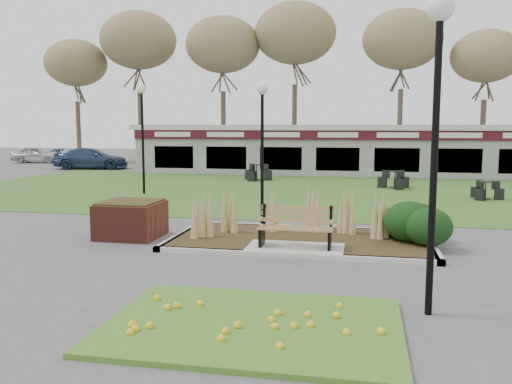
% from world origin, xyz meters
% --- Properties ---
extents(ground, '(100.00, 100.00, 0.00)m').
position_xyz_m(ground, '(0.00, 0.00, 0.00)').
color(ground, '#515154').
rests_on(ground, ground).
extents(lawn, '(34.00, 16.00, 0.02)m').
position_xyz_m(lawn, '(0.00, 12.00, 0.01)').
color(lawn, '#3A6720').
rests_on(lawn, ground).
extents(flower_bed, '(4.20, 3.00, 0.16)m').
position_xyz_m(flower_bed, '(0.00, -4.60, 0.07)').
color(flower_bed, '#2C661D').
rests_on(flower_bed, ground).
extents(planting_bed, '(6.75, 3.40, 1.27)m').
position_xyz_m(planting_bed, '(1.27, 1.35, 0.37)').
color(planting_bed, '#2E2412').
rests_on(planting_bed, ground).
extents(park_bench, '(1.70, 0.66, 0.93)m').
position_xyz_m(park_bench, '(0.00, 0.25, 0.59)').
color(park_bench, olive).
rests_on(park_bench, ground).
extents(brick_planter, '(1.50, 1.50, 0.95)m').
position_xyz_m(brick_planter, '(-4.40, 1.00, 0.48)').
color(brick_planter, maroon).
rests_on(brick_planter, ground).
extents(food_pavilion, '(24.60, 3.40, 2.90)m').
position_xyz_m(food_pavilion, '(0.00, 19.96, 1.48)').
color(food_pavilion, gray).
rests_on(food_pavilion, ground).
extents(tree_backdrop, '(47.24, 5.24, 10.36)m').
position_xyz_m(tree_backdrop, '(0.00, 28.00, 8.36)').
color(tree_backdrop, '#47382B').
rests_on(tree_backdrop, ground).
extents(lamp_post_near_right, '(0.40, 0.40, 4.77)m').
position_xyz_m(lamp_post_near_right, '(2.53, -3.50, 3.47)').
color(lamp_post_near_right, black).
rests_on(lamp_post_near_right, ground).
extents(lamp_post_mid_left, '(0.34, 0.34, 4.08)m').
position_xyz_m(lamp_post_mid_left, '(-1.36, 3.20, 2.97)').
color(lamp_post_mid_left, black).
rests_on(lamp_post_mid_left, ground).
extents(lamp_post_far_left, '(0.38, 0.38, 4.55)m').
position_xyz_m(lamp_post_far_left, '(-7.59, 9.32, 3.32)').
color(lamp_post_far_left, black).
rests_on(lamp_post_far_left, ground).
extents(bistro_set_a, '(1.53, 1.47, 0.83)m').
position_xyz_m(bistro_set_a, '(-4.04, 15.77, 0.30)').
color(bistro_set_a, black).
rests_on(bistro_set_a, ground).
extents(bistro_set_b, '(1.44, 1.43, 0.79)m').
position_xyz_m(bistro_set_b, '(2.87, 13.48, 0.28)').
color(bistro_set_b, black).
rests_on(bistro_set_b, ground).
extents(bistro_set_d, '(1.14, 1.31, 0.69)m').
position_xyz_m(bistro_set_d, '(6.14, 10.39, 0.25)').
color(bistro_set_d, black).
rests_on(bistro_set_d, ground).
extents(car_silver, '(3.97, 2.11, 1.29)m').
position_xyz_m(car_silver, '(-23.30, 25.60, 0.64)').
color(car_silver, silver).
rests_on(car_silver, ground).
extents(car_black, '(4.30, 1.66, 1.40)m').
position_xyz_m(car_black, '(-11.79, 27.00, 0.70)').
color(car_black, black).
rests_on(car_black, ground).
extents(car_blue, '(5.06, 2.89, 1.38)m').
position_xyz_m(car_blue, '(-16.28, 21.00, 0.69)').
color(car_blue, navy).
rests_on(car_blue, ground).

